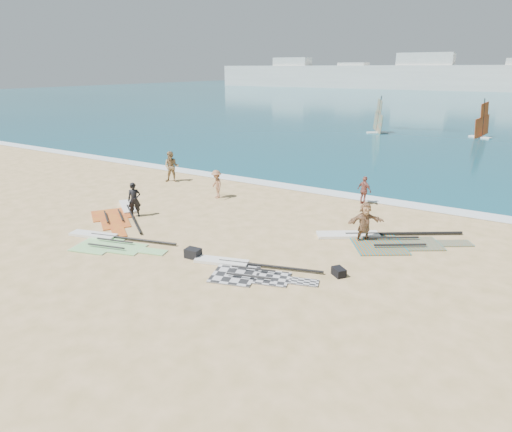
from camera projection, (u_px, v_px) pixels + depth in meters
The scene contains 17 objects.
ground at pixel (176, 266), 16.17m from camera, with size 300.00×300.00×0.00m, color #E4B885.
sea at pixel (482, 94), 123.02m from camera, with size 300.00×240.00×0.06m, color #0D485C.
surf_line at pixel (310, 190), 26.12m from camera, with size 300.00×1.20×0.04m, color white.
far_town at pixel (437, 76), 143.78m from camera, with size 160.00×8.00×12.00m.
rig_grey at pixel (243, 269), 15.76m from camera, with size 5.02×2.72×0.19m.
rig_green at pixel (107, 241), 18.31m from camera, with size 5.21×2.73×0.20m.
rig_orange at pixel (381, 239), 18.52m from camera, with size 6.32×4.66×0.21m.
rig_red at pixel (121, 214), 21.71m from camera, with size 4.73×4.37×0.20m.
gear_bag_near at pixel (193, 253), 16.79m from camera, with size 0.59×0.43×0.38m, color black.
gear_bag_far at pixel (339, 272), 15.32m from camera, with size 0.51×0.35×0.30m, color black.
person_wetsuit at pixel (134, 200), 21.23m from camera, with size 0.64×0.42×1.74m, color black.
beachgoer_left at pixel (172, 167), 27.79m from camera, with size 0.97×0.76×2.00m, color #997B51.
beachgoer_mid at pixel (217, 184), 24.36m from camera, with size 1.05×0.60×1.63m, color #9D6848.
beachgoer_back at pixel (364, 190), 23.21m from camera, with size 0.92×0.38×1.57m, color #99544A.
beachgoer_right at pixel (365, 222), 18.20m from camera, with size 1.61×0.51×1.74m, color #9F744F.
windsurfer_left at pixel (378, 122), 48.54m from camera, with size 2.28×2.34×4.23m.
windsurfer_centre at pixel (482, 126), 45.29m from camera, with size 2.35×2.56×4.18m.
Camera 1 is at (10.16, -11.00, 7.06)m, focal length 30.00 mm.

